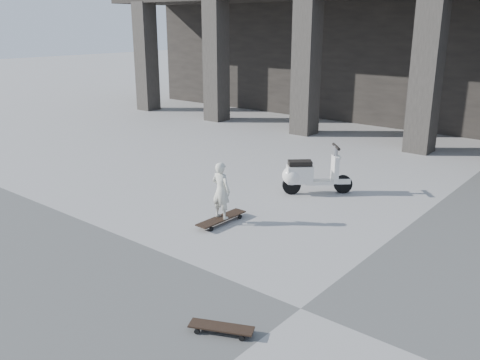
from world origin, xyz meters
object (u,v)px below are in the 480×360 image
Objects in this scene: scooter at (306,175)px; child at (221,190)px; longboard at (221,219)px; skateboard_spare at (221,328)px.

child is at bearing -139.50° from scooter.
longboard is at bearing -139.50° from scooter.
skateboard_spare is 5.00m from scooter.
longboard is at bearing 106.31° from skateboard_spare.
scooter reaches higher than longboard.
child is (0.00, 0.00, 0.51)m from longboard.
skateboard_spare is at bearing -111.07° from scooter.
longboard is at bearing 87.98° from child.
scooter is at bearing 86.82° from skateboard_spare.
longboard is 0.92× the size of scooter.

